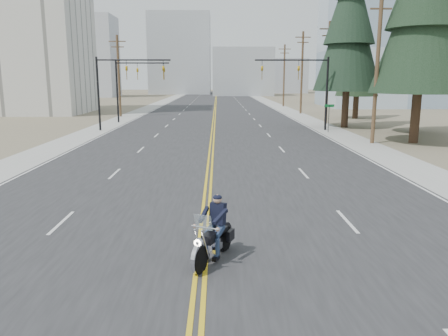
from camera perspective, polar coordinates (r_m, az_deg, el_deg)
ground_plane at (r=11.68m, az=-3.08°, el=-13.44°), size 400.00×400.00×0.00m
road at (r=80.73m, az=-1.15°, el=8.04°), size 20.00×200.00×0.01m
sidewalk_left at (r=81.61m, az=-9.33°, el=7.93°), size 3.00×200.00×0.01m
sidewalk_right at (r=81.48m, az=7.04°, el=7.99°), size 3.00×200.00×0.01m
traffic_mast_left at (r=43.61m, az=-13.58°, el=11.24°), size 7.10×0.26×7.00m
traffic_mast_right at (r=43.42m, az=10.71°, el=11.36°), size 7.10×0.26×7.00m
traffic_mast_far at (r=51.51m, az=-11.99°, el=11.24°), size 6.10×0.26×7.00m
street_sign at (r=41.99m, az=13.54°, el=6.96°), size 0.90×0.06×2.62m
utility_pole_b at (r=35.68m, az=19.39°, el=12.60°), size 2.20×0.30×11.50m
utility_pole_c at (r=50.05m, az=13.41°, el=12.16°), size 2.20×0.30×11.00m
utility_pole_d at (r=64.71m, az=10.14°, el=12.30°), size 2.20×0.30×11.50m
utility_pole_e at (r=81.47m, az=7.85°, el=12.00°), size 2.20×0.30×11.00m
utility_pole_left at (r=59.99m, az=-13.58°, el=11.75°), size 2.20×0.30×10.50m
apartment_block at (r=72.19m, az=-25.43°, el=18.50°), size 18.00×14.00×30.00m
glass_building at (r=86.68m, az=21.19°, el=14.15°), size 24.00×16.00×20.00m
haze_bldg_a at (r=130.63m, az=-17.07°, el=13.72°), size 14.00×12.00×22.00m
haze_bldg_b at (r=135.80m, az=2.42°, el=12.41°), size 18.00×14.00×14.00m
haze_bldg_c at (r=126.96m, az=17.79°, el=12.85°), size 16.00×12.00×18.00m
haze_bldg_d at (r=151.31m, az=-5.73°, el=14.55°), size 20.00×15.00×26.00m
haze_bldg_e at (r=162.44m, az=8.04°, el=11.81°), size 14.00×14.00×12.00m
haze_bldg_f at (r=149.39m, az=-21.04°, el=11.97°), size 12.00×12.00×16.00m
motorcyclist at (r=11.99m, az=-1.45°, el=-8.06°), size 1.85×2.53×1.81m
conifer_mid at (r=44.55m, az=24.75°, el=17.68°), size 6.84×6.84×18.25m
conifer_tall at (r=47.50m, az=16.14°, el=18.18°), size 6.75×6.75×18.76m
conifer_far at (r=58.45m, az=17.21°, el=14.19°), size 5.29×5.29×14.18m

